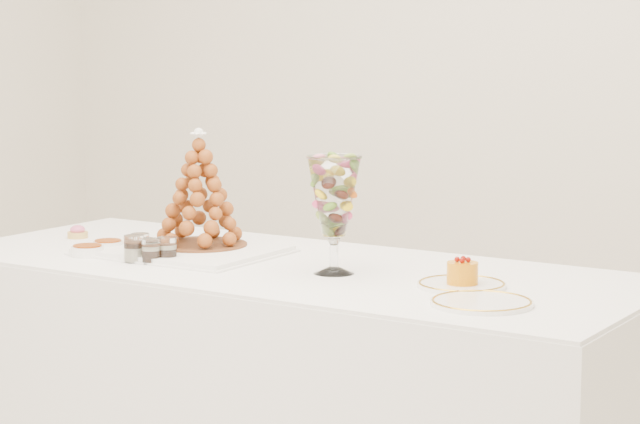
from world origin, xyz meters
The scene contains 15 objects.
buffet_table centered at (-0.09, 0.35, 0.40)m, with size 2.14×0.94×0.80m.
lace_tray centered at (-0.45, 0.35, 0.81)m, with size 0.54×0.41×0.02m, color white.
macaron_vase centered at (0.10, 0.30, 1.01)m, with size 0.15×0.15×0.32m.
cake_plate centered at (0.48, 0.30, 0.81)m, with size 0.23×0.23×0.01m, color white.
spare_plate centered at (0.61, 0.13, 0.81)m, with size 0.25×0.25×0.01m, color white.
pink_tart centered at (-0.92, 0.42, 0.82)m, with size 0.07×0.07×0.04m.
verrine_a centered at (-0.52, 0.23, 0.84)m, with size 0.05×0.05×0.07m, color white.
verrine_b centered at (-0.47, 0.19, 0.83)m, with size 0.05×0.05×0.07m, color white.
verrine_c centered at (-0.40, 0.20, 0.84)m, with size 0.05×0.05×0.07m, color white.
verrine_d centered at (-0.49, 0.16, 0.84)m, with size 0.06×0.06×0.08m, color white.
verrine_e centered at (-0.43, 0.17, 0.84)m, with size 0.05×0.05×0.07m, color white.
ramekin_back centered at (-0.68, 0.28, 0.82)m, with size 0.09×0.09×0.03m, color white.
ramekin_front centered at (-0.67, 0.17, 0.82)m, with size 0.10×0.10×0.03m, color white.
croquembouche centered at (-0.43, 0.41, 0.99)m, with size 0.28×0.28×0.36m.
mousse_cake centered at (0.48, 0.29, 0.84)m, with size 0.08×0.08×0.07m.
Camera 1 is at (1.75, -2.64, 1.45)m, focal length 70.00 mm.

